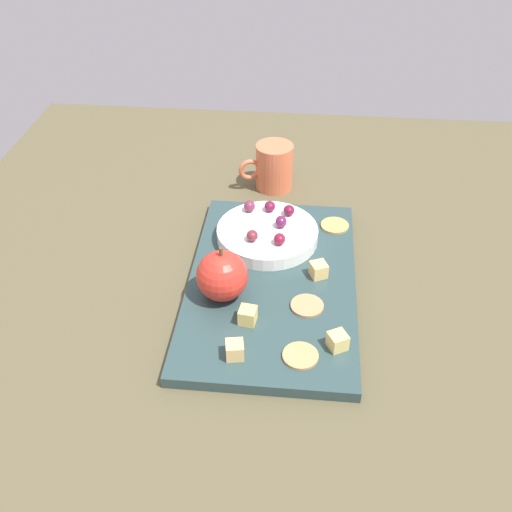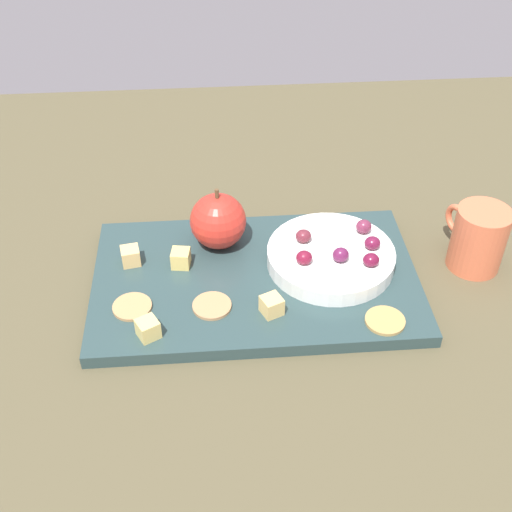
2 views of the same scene
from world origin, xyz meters
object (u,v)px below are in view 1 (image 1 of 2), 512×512
cracker_0 (307,306)px  grape_1 (280,239)px  grape_0 (254,236)px  grape_5 (270,206)px  cheese_cube_2 (248,315)px  cracker_1 (300,356)px  cracker_2 (335,226)px  grape_2 (289,210)px  platter (272,283)px  cheese_cube_3 (234,350)px  grape_4 (281,222)px  cup (273,167)px  apple_whole (222,276)px  grape_3 (250,206)px  serving_dish (267,234)px  cheese_cube_1 (338,341)px  cheese_cube_0 (319,270)px

cracker_0 → grape_1: (-11.25, -4.57, 2.73)cm
grape_0 → grape_5: bearing=167.5°
cheese_cube_2 → cracker_1: 9.18cm
cracker_2 → grape_2: grape_2 is taller
platter → cheese_cube_3: bearing=-13.4°
cracker_0 → grape_4: size_ratio=2.30×
grape_2 → grape_0: bearing=-33.8°
cheese_cube_2 → cracker_1: cheese_cube_2 is taller
cheese_cube_3 → grape_4: size_ratio=1.12×
platter → grape_0: size_ratio=19.99×
cup → cheese_cube_3: bearing=-2.3°
grape_4 → cracker_0: bearing=16.4°
apple_whole → grape_0: bearing=162.7°
grape_1 → grape_2: same height
cheese_cube_3 → grape_3: grape_3 is taller
serving_dish → apple_whole: apple_whole is taller
cheese_cube_3 → cracker_2: (-29.27, 12.79, -0.91)cm
cheese_cube_1 → grape_3: bearing=-152.4°
cheese_cube_2 → platter: bearing=164.1°
grape_1 → grape_4: size_ratio=1.00×
grape_1 → cup: bearing=-173.5°
grape_2 → grape_3: (-0.43, -6.40, 0.11)cm
apple_whole → grape_1: bearing=144.1°
serving_dish → cup: cup is taller
grape_3 → platter: bearing=18.6°
cheese_cube_3 → grape_0: 21.64cm
cracker_0 → platter: bearing=-136.4°
grape_3 → grape_4: size_ratio=1.00×
grape_0 → grape_5: 8.47cm
serving_dish → cheese_cube_2: cheese_cube_2 is taller
apple_whole → cheese_cube_3: apple_whole is taller
platter → grape_1: grape_1 is taller
cheese_cube_2 → grape_4: (-19.28, 3.17, 1.91)cm
cracker_2 → serving_dish: bearing=-67.1°
serving_dish → grape_1: 4.65cm
cheese_cube_2 → cup: 37.13cm
platter → cracker_0: (5.47, 5.21, 1.03)cm
cheese_cube_3 → grape_1: bearing=168.5°
cheese_cube_0 → cup: size_ratio=0.23×
grape_0 → grape_4: (-3.94, 3.91, 0.10)cm
cheese_cube_3 → grape_2: grape_2 is taller
platter → cheese_cube_0: (-1.33, 6.63, 1.94)cm
cup → cheese_cube_1: bearing=15.3°
cheese_cube_0 → cracker_0: cheese_cube_0 is taller
grape_0 → grape_1: size_ratio=1.00×
grape_4 → cup: size_ratio=0.21×
grape_3 → grape_5: grape_3 is taller
serving_dish → cheese_cube_3: size_ratio=7.15×
cheese_cube_3 → cheese_cube_2: bearing=170.5°
cracker_1 → cracker_2: same height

